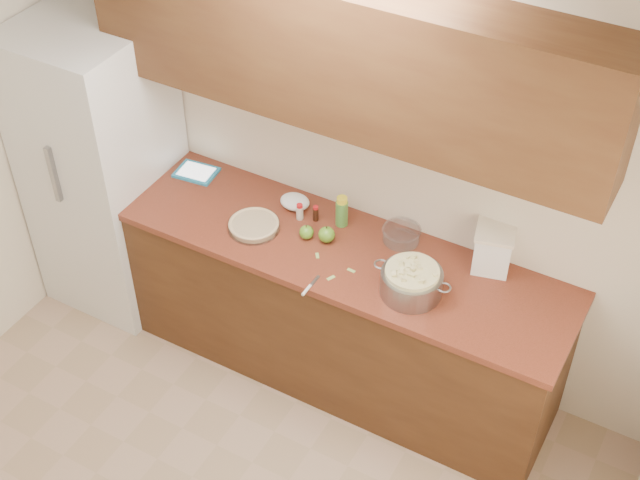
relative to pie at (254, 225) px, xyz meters
The scene contains 19 objects.
room_shell 1.49m from the pie, 74.37° to the right, with size 3.60×3.60×3.60m.
counter_run 0.62m from the pie, 11.77° to the left, with size 2.64×0.68×0.92m.
upper_cabinets 1.11m from the pie, 31.21° to the left, with size 2.60×0.34×0.70m, color #523319.
fridge 1.05m from the pie, behind, with size 0.70×0.70×1.80m, color silver.
pie is the anchor object (origin of this frame).
colander 0.92m from the pie, ahead, with size 0.40×0.30×0.15m.
flour_canister 1.24m from the pie, 15.61° to the left, with size 0.23×0.23×0.24m.
tablet 0.60m from the pie, 155.52° to the left, with size 0.25×0.20×0.02m.
paring_knife 0.54m from the pie, 28.58° to the right, with size 0.02×0.16×0.02m.
lemon_bottle 0.47m from the pie, 33.80° to the left, with size 0.07×0.07×0.18m.
cinnamon_shaker 0.26m from the pie, 48.40° to the left, with size 0.04×0.04×0.09m.
vanilla_bottle 0.33m from the pie, 41.81° to the left, with size 0.03×0.03×0.09m.
mixing_bowl 0.77m from the pie, 22.59° to the left, with size 0.20×0.20×0.08m.
paper_towel 0.28m from the pie, 69.90° to the left, with size 0.17×0.14×0.07m, color white.
apple_left 0.29m from the pie, 14.53° to the left, with size 0.08×0.08×0.09m.
apple_center 0.39m from the pie, 14.87° to the left, with size 0.09×0.09×0.10m.
peel_a 0.60m from the pie, ahead, with size 0.04×0.02×0.00m, color #A4C861.
peel_b 0.55m from the pie, 13.88° to the right, with size 0.04×0.02×0.00m, color #A4C861.
peel_c 0.40m from the pie, ahead, with size 0.04×0.02×0.00m, color #A4C861.
Camera 1 is at (1.64, -1.53, 3.98)m, focal length 50.00 mm.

